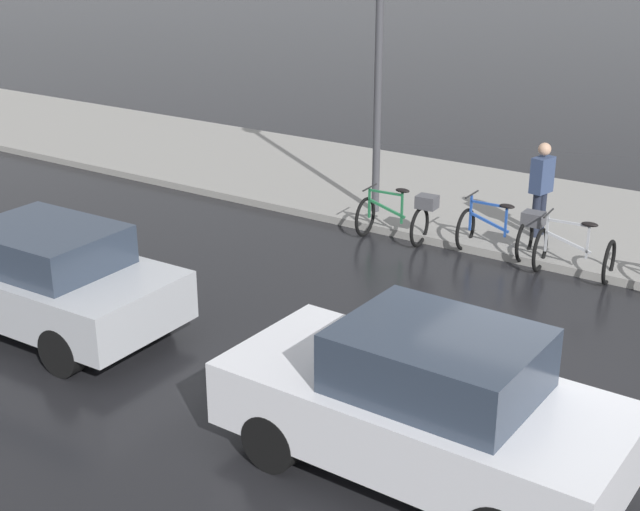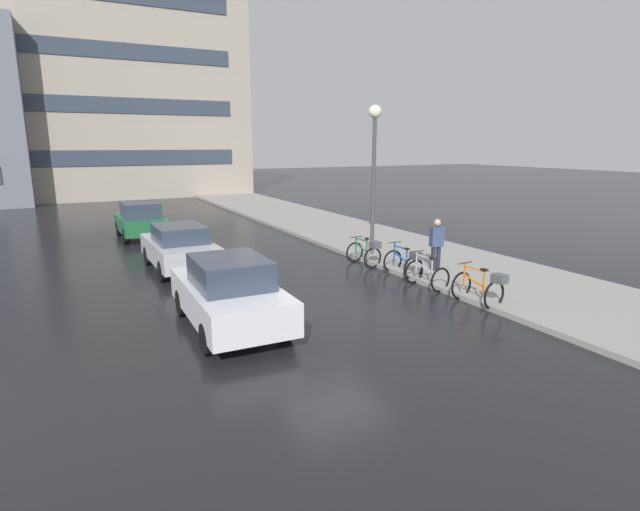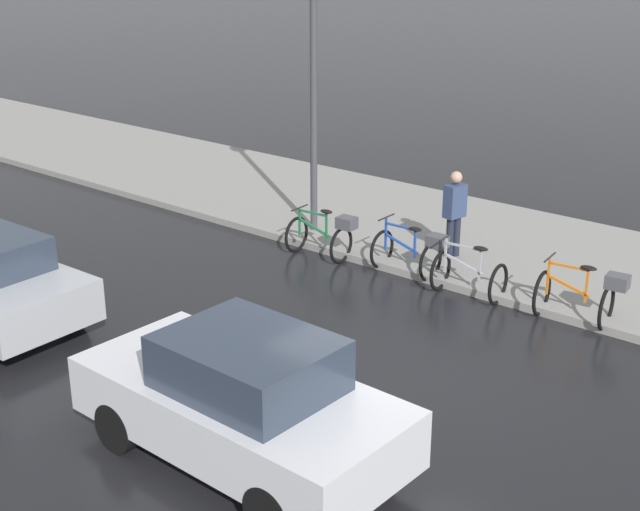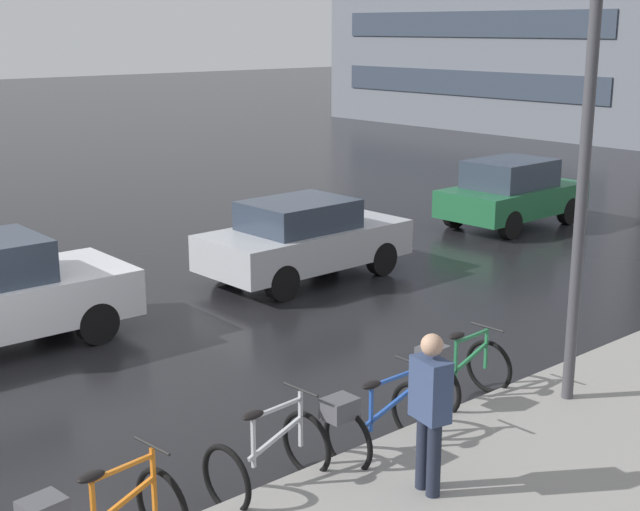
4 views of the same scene
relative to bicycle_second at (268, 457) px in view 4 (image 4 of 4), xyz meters
name	(u,v)px [view 4 (image 4 of 4)]	position (x,y,z in m)	size (l,w,h in m)	color
ground_plane	(33,408)	(-3.55, -0.95, -0.40)	(140.00, 140.00, 0.00)	black
bicycle_second	(268,457)	(0.00, 0.00, 0.00)	(0.80, 1.19, 1.01)	black
bicycle_third	(373,420)	(0.20, 1.28, 0.09)	(0.75, 1.38, 1.01)	black
bicycle_farthest	(457,370)	(-0.14, 3.04, 0.10)	(0.77, 1.40, 0.99)	black
car_silver	(304,239)	(-5.87, 5.37, 0.37)	(1.89, 4.01, 1.51)	#B2B5BA
car_green	(512,193)	(-6.16, 12.01, 0.40)	(1.87, 3.74, 1.59)	#1E6038
pedestrian	(430,410)	(1.20, 1.05, 0.61)	(0.44, 0.32, 1.78)	#1E2333
streetlamp	(589,97)	(0.77, 4.07, 3.42)	(0.46, 0.46, 5.39)	#424247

